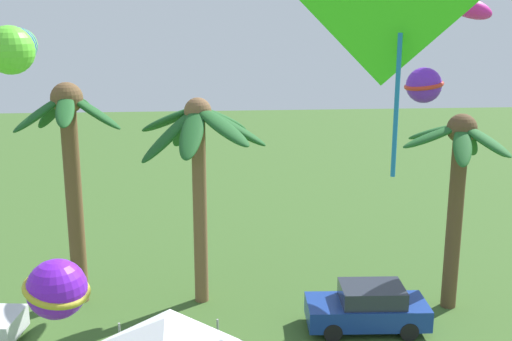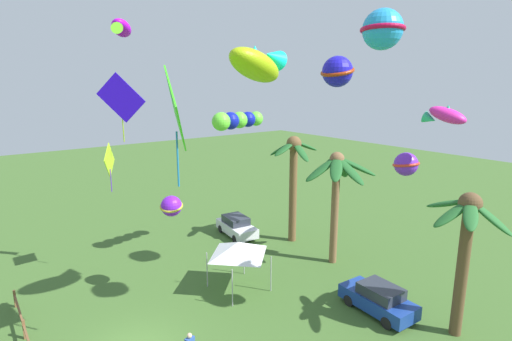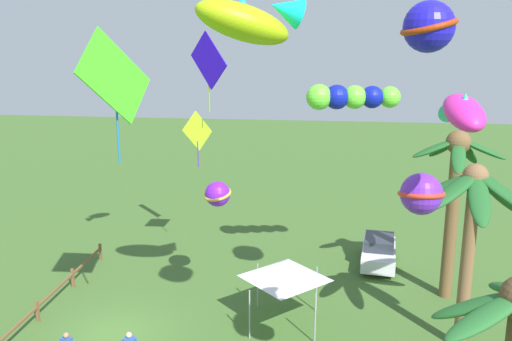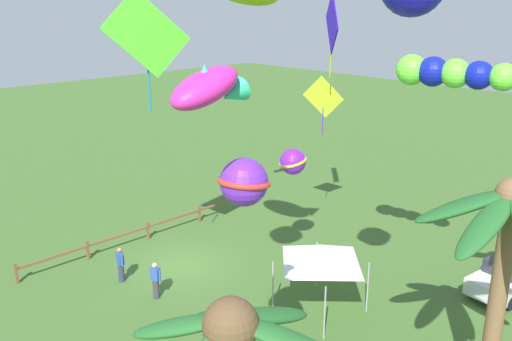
{
  "view_description": "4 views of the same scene",
  "coord_description": "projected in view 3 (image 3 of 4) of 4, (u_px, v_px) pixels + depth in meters",
  "views": [
    {
      "loc": [
        -0.61,
        -7.3,
        10.01
      ],
      "look_at": [
        0.57,
        6.93,
        6.47
      ],
      "focal_mm": 44.08,
      "sensor_mm": 36.0,
      "label": 1
    },
    {
      "loc": [
        15.37,
        -4.89,
        11.48
      ],
      "look_at": [
        -0.28,
        6.94,
        7.15
      ],
      "focal_mm": 27.75,
      "sensor_mm": 36.0,
      "label": 2
    },
    {
      "loc": [
        19.01,
        8.19,
        11.75
      ],
      "look_at": [
        0.72,
        5.86,
        7.23
      ],
      "focal_mm": 38.05,
      "sensor_mm": 36.0,
      "label": 3
    },
    {
      "loc": [
        13.17,
        18.7,
        11.71
      ],
      "look_at": [
        0.5,
        5.44,
        5.96
      ],
      "focal_mm": 38.4,
      "sensor_mm": 36.0,
      "label": 4
    }
  ],
  "objects": [
    {
      "name": "ground_plane",
      "position": [
        116.0,
        334.0,
        22.11
      ],
      "size": [
        120.0,
        120.0,
        0.0
      ],
      "primitive_type": "plane",
      "color": "#3D6028"
    },
    {
      "name": "kite_ball_1",
      "position": [
        218.0,
        194.0,
        23.71
      ],
      "size": [
        1.68,
        1.69,
        1.12
      ],
      "color": "#761BD9"
    },
    {
      "name": "kite_diamond_5",
      "position": [
        115.0,
        79.0,
        17.37
      ],
      "size": [
        2.92,
        1.4,
        4.41
      ],
      "color": "#42E222"
    },
    {
      "name": "kite_ball_0",
      "position": [
        429.0,
        27.0,
        16.91
      ],
      "size": [
        2.14,
        2.13,
        1.61
      ],
      "color": "#1C16C5"
    },
    {
      "name": "kite_fish_8",
      "position": [
        462.0,
        113.0,
        11.52
      ],
      "size": [
        1.89,
        0.94,
        0.99
      ],
      "color": "#ED26A3"
    },
    {
      "name": "parked_car_1",
      "position": [
        379.0,
        251.0,
        28.73
      ],
      "size": [
        4.07,
        2.13,
        1.51
      ],
      "color": "silver",
      "rests_on": "ground"
    },
    {
      "name": "kite_ball_4",
      "position": [
        421.0,
        194.0,
        13.32
      ],
      "size": [
        1.34,
        1.33,
        1.04
      ],
      "color": "#6A25C5"
    },
    {
      "name": "kite_tube_7",
      "position": [
        350.0,
        97.0,
        23.95
      ],
      "size": [
        1.68,
        4.17,
        1.14
      ],
      "color": "#65E435"
    },
    {
      "name": "festival_tent",
      "position": [
        285.0,
        270.0,
        22.31
      ],
      "size": [
        2.86,
        2.86,
        2.85
      ],
      "color": "#9E9EA3",
      "rests_on": "ground"
    },
    {
      "name": "palm_tree_1",
      "position": [
        472.0,
        207.0,
        19.86
      ],
      "size": [
        4.64,
        4.48,
        7.34
      ],
      "color": "brown",
      "rests_on": "ground"
    },
    {
      "name": "rail_fence",
      "position": [
        37.0,
        309.0,
        22.96
      ],
      "size": [
        13.37,
        0.12,
        0.95
      ],
      "color": "brown",
      "rests_on": "ground"
    },
    {
      "name": "kite_fish_10",
      "position": [
        249.0,
        20.0,
        17.1
      ],
      "size": [
        2.53,
        3.88,
        2.02
      ],
      "color": "#A0C111"
    },
    {
      "name": "palm_tree_2",
      "position": [
        455.0,
        181.0,
        24.08
      ],
      "size": [
        3.67,
        4.09,
        7.85
      ],
      "color": "brown",
      "rests_on": "ground"
    },
    {
      "name": "kite_diamond_2",
      "position": [
        197.0,
        132.0,
        27.42
      ],
      "size": [
        1.8,
        1.13,
        2.92
      ],
      "color": "#BDF124"
    },
    {
      "name": "kite_diamond_6",
      "position": [
        208.0,
        61.0,
        25.98
      ],
      "size": [
        1.82,
        2.15,
        3.87
      ],
      "color": "#290BDC"
    }
  ]
}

